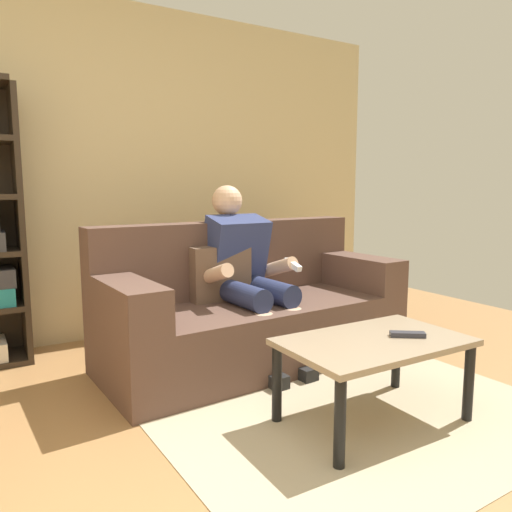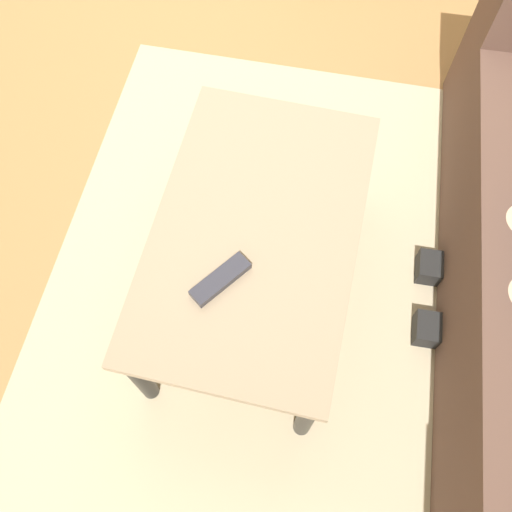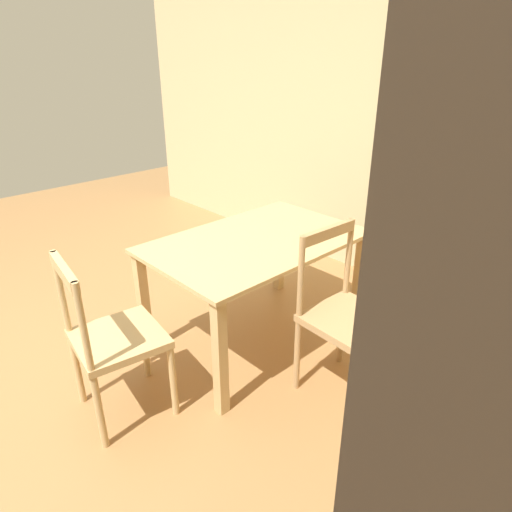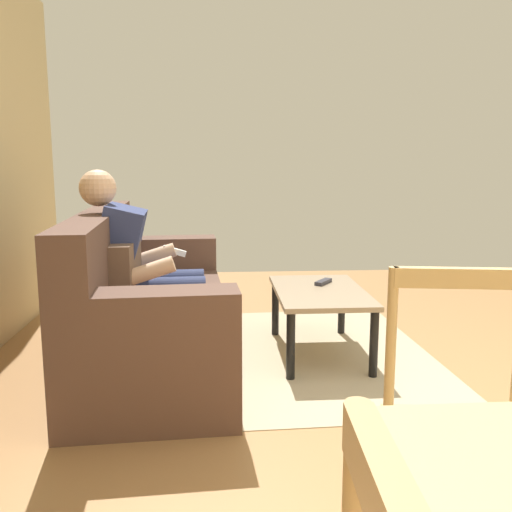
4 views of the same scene
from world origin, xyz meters
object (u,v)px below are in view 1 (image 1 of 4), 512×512
Objects in this scene: person_lounging at (245,272)px; coffee_table at (374,351)px; couch at (250,310)px; tv_remote at (408,334)px.

coffee_table is (0.11, -1.09, -0.24)m from person_lounging.
person_lounging is at bearing 174.96° from couch.
tv_remote is (0.28, -1.15, -0.17)m from person_lounging.
person_lounging is 1.19m from tv_remote.
person_lounging reaches higher than tv_remote.
couch reaches higher than tv_remote.
couch is at bearing 94.14° from coffee_table.
person_lounging is 1.12m from coffee_table.
person_lounging is 1.30× the size of coffee_table.
couch reaches higher than coffee_table.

